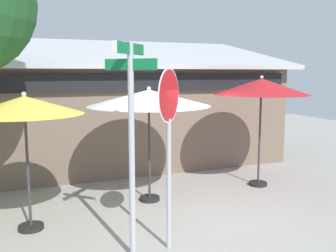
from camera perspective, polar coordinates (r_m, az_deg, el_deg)
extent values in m
cube|color=#9E9B93|center=(7.62, 3.78, -13.57)|extent=(28.00, 28.00, 0.10)
cube|color=#705B4C|center=(11.79, -7.29, 1.59)|extent=(9.33, 4.14, 2.87)
cube|color=silver|center=(11.58, -7.28, 11.13)|extent=(9.83, 4.77, 1.05)
cube|color=black|center=(9.67, -4.26, 6.67)|extent=(8.73, 0.16, 0.44)
cylinder|color=#A8AAB2|center=(5.51, -5.55, -4.11)|extent=(0.09, 0.09, 3.20)
cube|color=#116B38|center=(5.40, -5.78, 11.67)|extent=(0.58, 0.62, 0.16)
cube|color=#116B38|center=(5.39, -5.74, 9.34)|extent=(0.62, 0.58, 0.16)
cube|color=white|center=(5.01, -8.13, 11.91)|extent=(0.07, 0.07, 0.16)
cylinder|color=#A8AAB2|center=(5.88, 0.12, -8.97)|extent=(0.07, 0.07, 2.07)
cylinder|color=white|center=(5.63, 0.13, 4.67)|extent=(0.58, 0.62, 0.83)
cylinder|color=red|center=(5.63, 0.13, 4.67)|extent=(0.55, 0.59, 0.78)
cylinder|color=black|center=(7.32, -20.15, -14.27)|extent=(0.44, 0.44, 0.08)
cylinder|color=#333335|center=(7.00, -20.56, -6.54)|extent=(0.05, 0.05, 2.11)
cone|color=#EAD14C|center=(6.81, -21.05, 2.99)|extent=(2.00, 2.00, 0.32)
sphere|color=silver|center=(6.80, -21.13, 4.56)|extent=(0.08, 0.08, 0.08)
cylinder|color=black|center=(8.34, -2.82, -10.97)|extent=(0.44, 0.44, 0.08)
cylinder|color=#333335|center=(8.06, -2.87, -4.10)|extent=(0.05, 0.05, 2.12)
cone|color=white|center=(7.89, -2.93, 4.30)|extent=(2.60, 2.60, 0.34)
sphere|color=silver|center=(7.88, -2.94, 5.74)|extent=(0.08, 0.08, 0.08)
cylinder|color=black|center=(9.63, 13.55, -8.54)|extent=(0.44, 0.44, 0.08)
cylinder|color=#333335|center=(9.38, 13.78, -2.04)|extent=(0.05, 0.05, 2.30)
cone|color=#B21E23|center=(9.25, 14.05, 5.85)|extent=(2.27, 2.27, 0.38)
sphere|color=silver|center=(9.24, 14.10, 7.23)|extent=(0.08, 0.08, 0.08)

